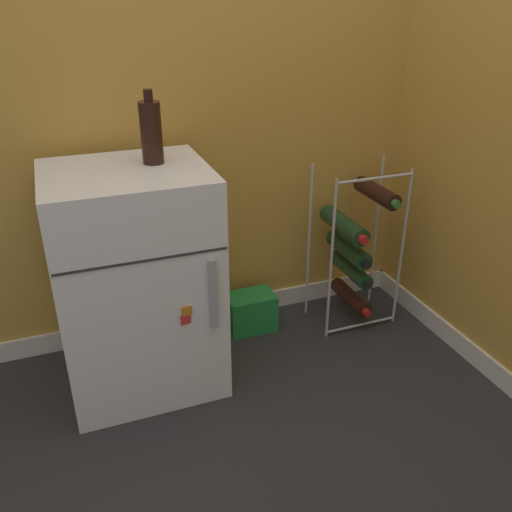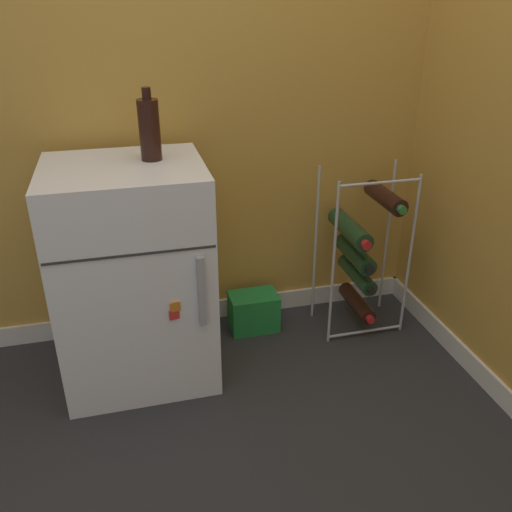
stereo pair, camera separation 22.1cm
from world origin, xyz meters
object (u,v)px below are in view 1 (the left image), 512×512
Objects in this scene: soda_box at (251,312)px; fridge_top_bottle at (151,132)px; mini_fridge at (137,282)px; wine_rack at (354,245)px.

soda_box is 0.98m from fridge_top_bottle.
mini_fridge is 3.44× the size of fridge_top_bottle.
mini_fridge is 0.64m from soda_box.
fridge_top_bottle reaches higher than wine_rack.
wine_rack reaches higher than soda_box.
fridge_top_bottle is (-0.87, -0.04, 0.59)m from wine_rack.
mini_fridge is 0.98m from wine_rack.
soda_box is 0.87× the size of fridge_top_bottle.
mini_fridge is at bearing -157.99° from fridge_top_bottle.
mini_fridge is at bearing -161.71° from soda_box.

